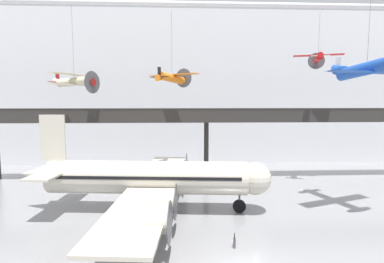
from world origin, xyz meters
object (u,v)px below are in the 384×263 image
object	(u,v)px
suspended_plane_cream_biplane	(74,81)
info_sign_pedestal	(234,242)
suspended_plane_orange_highwing	(172,78)
airliner_silver_main	(146,178)
suspended_plane_blue_trainer	(367,69)
suspended_plane_red_highwing	(318,58)

from	to	relation	value
suspended_plane_cream_biplane	info_sign_pedestal	distance (m)	26.67
suspended_plane_orange_highwing	suspended_plane_cream_biplane	size ratio (longest dim) A/B	0.91
suspended_plane_cream_biplane	info_sign_pedestal	xyz separation A→B (m)	(16.93, -15.82, -13.20)
airliner_silver_main	suspended_plane_orange_highwing	world-z (taller)	suspended_plane_orange_highwing
airliner_silver_main	suspended_plane_blue_trainer	distance (m)	24.18
suspended_plane_cream_biplane	info_sign_pedestal	bearing A→B (deg)	-17.90
airliner_silver_main	suspended_plane_red_highwing	distance (m)	27.53
suspended_plane_red_highwing	suspended_plane_cream_biplane	xyz separation A→B (m)	(-31.30, -2.02, -3.34)
airliner_silver_main	suspended_plane_cream_biplane	xyz separation A→B (m)	(-9.40, 7.77, 10.17)
airliner_silver_main	suspended_plane_cream_biplane	world-z (taller)	suspended_plane_cream_biplane
airliner_silver_main	suspended_plane_red_highwing	xyz separation A→B (m)	(21.90, 9.79, 13.51)
info_sign_pedestal	suspended_plane_cream_biplane	bearing A→B (deg)	142.84
airliner_silver_main	suspended_plane_cream_biplane	size ratio (longest dim) A/B	2.78
airliner_silver_main	info_sign_pedestal	xyz separation A→B (m)	(7.53, -8.05, -3.02)
airliner_silver_main	suspended_plane_blue_trainer	size ratio (longest dim) A/B	2.81
suspended_plane_blue_trainer	suspended_plane_cream_biplane	size ratio (longest dim) A/B	0.99
suspended_plane_cream_biplane	suspended_plane_red_highwing	bearing A→B (deg)	28.85
airliner_silver_main	suspended_plane_blue_trainer	xyz separation A→B (m)	(21.57, -1.22, 10.85)
airliner_silver_main	suspended_plane_orange_highwing	size ratio (longest dim) A/B	3.06
suspended_plane_red_highwing	suspended_plane_cream_biplane	distance (m)	31.55
suspended_plane_orange_highwing	suspended_plane_blue_trainer	xyz separation A→B (m)	(19.09, -10.91, 0.07)
suspended_plane_red_highwing	suspended_plane_blue_trainer	bearing A→B (deg)	-162.11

